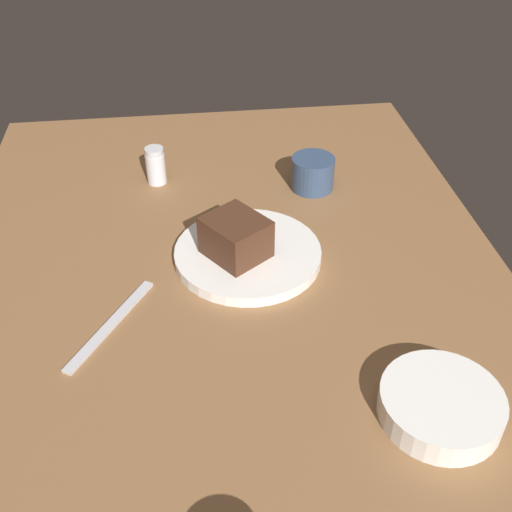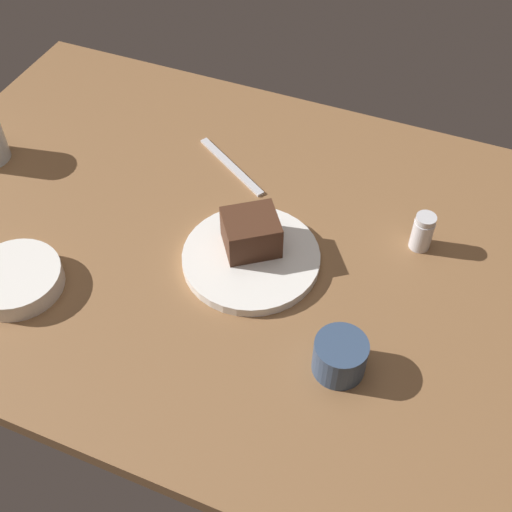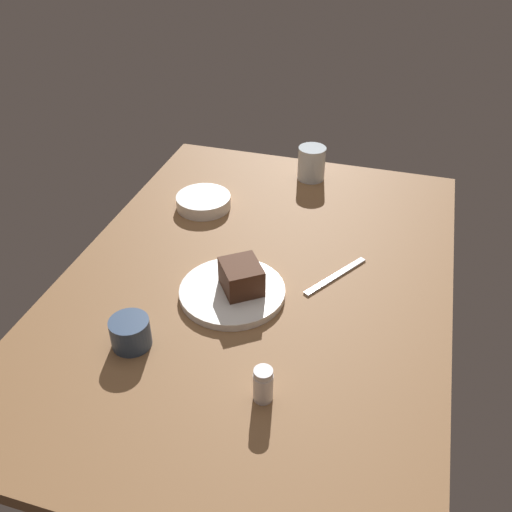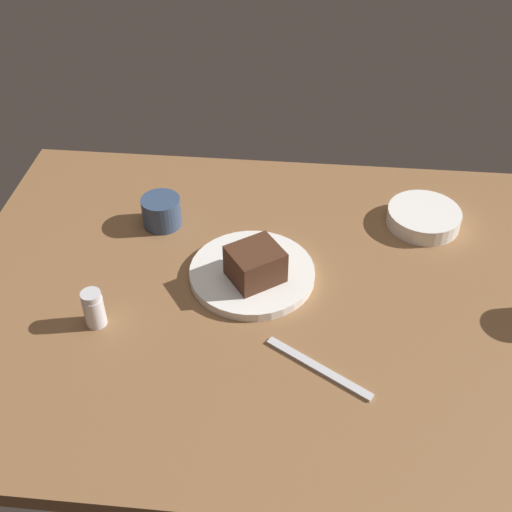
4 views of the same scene
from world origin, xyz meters
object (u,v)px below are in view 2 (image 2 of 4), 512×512
(side_bowl, at_px, (17,279))
(coffee_cup, at_px, (340,356))
(salt_shaker, at_px, (423,232))
(chocolate_cake_slice, at_px, (251,233))
(butter_knife, at_px, (231,166))
(dessert_plate, at_px, (251,258))

(side_bowl, distance_m, coffee_cup, 0.52)
(salt_shaker, bearing_deg, chocolate_cake_slice, 25.22)
(butter_knife, bearing_deg, chocolate_cake_slice, 154.44)
(chocolate_cake_slice, bearing_deg, salt_shaker, -154.78)
(butter_knife, bearing_deg, side_bowl, 94.96)
(side_bowl, bearing_deg, dessert_plate, -149.82)
(side_bowl, relative_size, coffee_cup, 1.87)
(dessert_plate, xyz_separation_m, butter_knife, (0.12, -0.20, -0.01))
(dessert_plate, distance_m, butter_knife, 0.24)
(chocolate_cake_slice, distance_m, butter_knife, 0.22)
(chocolate_cake_slice, distance_m, salt_shaker, 0.28)
(side_bowl, distance_m, butter_knife, 0.43)
(chocolate_cake_slice, height_order, butter_knife, chocolate_cake_slice)
(salt_shaker, bearing_deg, side_bowl, 29.80)
(dessert_plate, bearing_deg, side_bowl, 30.18)
(dessert_plate, relative_size, chocolate_cake_slice, 2.60)
(salt_shaker, distance_m, side_bowl, 0.65)
(dessert_plate, bearing_deg, coffee_cup, 144.29)
(dessert_plate, xyz_separation_m, salt_shaker, (-0.25, -0.14, 0.03))
(dessert_plate, relative_size, salt_shaker, 3.27)
(dessert_plate, distance_m, coffee_cup, 0.24)
(dessert_plate, bearing_deg, salt_shaker, -150.71)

